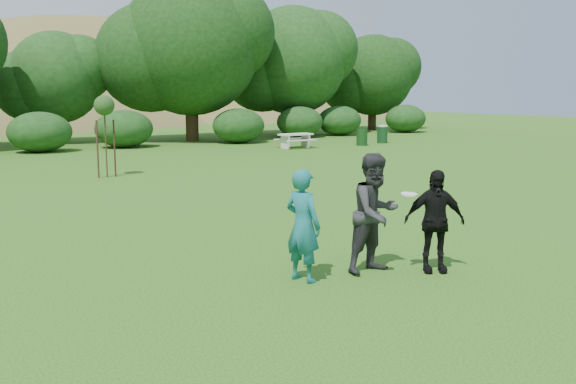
# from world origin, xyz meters

# --- Properties ---
(ground) EXTENTS (120.00, 120.00, 0.00)m
(ground) POSITION_xyz_m (0.00, 0.00, 0.00)
(ground) COLOR #19470C
(ground) RESTS_ON ground
(player_teal) EXTENTS (0.59, 0.75, 1.81)m
(player_teal) POSITION_xyz_m (-1.00, 1.09, 0.90)
(player_teal) COLOR #17636A
(player_teal) RESTS_ON ground
(player_grey) EXTENTS (1.02, 0.81, 2.01)m
(player_grey) POSITION_xyz_m (0.29, 0.84, 1.00)
(player_grey) COLOR #2B2A2D
(player_grey) RESTS_ON ground
(player_black) EXTENTS (1.09, 0.89, 1.73)m
(player_black) POSITION_xyz_m (1.12, 0.30, 0.87)
(player_black) COLOR black
(player_black) RESTS_ON ground
(trash_can_near) EXTENTS (0.60, 0.60, 0.90)m
(trash_can_near) POSITION_xyz_m (16.31, 19.86, 0.45)
(trash_can_near) COLOR #163D17
(trash_can_near) RESTS_ON ground
(frisbee) EXTENTS (0.27, 0.27, 0.04)m
(frisbee) POSITION_xyz_m (0.72, 0.50, 1.33)
(frisbee) COLOR white
(frisbee) RESTS_ON ground
(sapling) EXTENTS (0.70, 0.70, 2.85)m
(sapling) POSITION_xyz_m (0.45, 14.97, 2.42)
(sapling) COLOR #3E2318
(sapling) RESTS_ON ground
(picnic_table) EXTENTS (1.80, 1.48, 0.76)m
(picnic_table) POSITION_xyz_m (12.39, 20.59, 0.52)
(picnic_table) COLOR silver
(picnic_table) RESTS_ON ground
(trash_can_lidded) EXTENTS (0.60, 0.60, 1.05)m
(trash_can_lidded) POSITION_xyz_m (18.35, 20.45, 0.54)
(trash_can_lidded) COLOR #163C1C
(trash_can_lidded) RESTS_ON ground
(tree_row) EXTENTS (53.92, 10.38, 9.62)m
(tree_row) POSITION_xyz_m (3.23, 28.68, 4.87)
(tree_row) COLOR #3A2616
(tree_row) RESTS_ON ground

